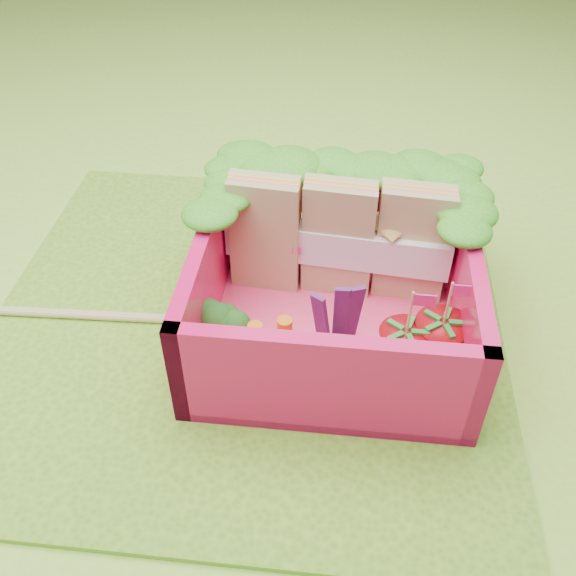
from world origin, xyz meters
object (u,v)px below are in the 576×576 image
Objects in this scene: bento_box at (334,287)px; broccoli at (221,324)px; strawberry_right at (440,342)px; strawberry_left at (403,351)px; chopsticks at (49,313)px; sandwich_stack at (339,239)px.

bento_box is 3.96× the size of broccoli.
strawberry_right is at bearing -24.00° from bento_box.
bento_box reaches higher than strawberry_left.
chopsticks is at bearing -177.32° from bento_box.
broccoli is at bearing -178.26° from strawberry_right.
strawberry_left is 0.20× the size of chopsticks.
bento_box is 2.63× the size of strawberry_right.
strawberry_left is (0.33, -0.57, -0.18)m from sandwich_stack.
strawberry_left reaches higher than broccoli.
broccoli is at bearing 177.61° from strawberry_left.
strawberry_left reaches higher than chopsticks.
broccoli is at bearing -10.97° from chopsticks.
sandwich_stack is 0.75m from broccoli.
chopsticks is (-1.80, 0.22, -0.16)m from strawberry_left.
chopsticks is (-1.96, 0.15, -0.16)m from strawberry_right.
broccoli reaches higher than chopsticks.
bento_box is 0.56m from strawberry_right.
chopsticks is (-0.95, 0.18, -0.20)m from broccoli.
chopsticks is at bearing 175.50° from strawberry_right.
sandwich_stack is 0.48× the size of chopsticks.
bento_box is 0.29m from sandwich_stack.
bento_box reaches higher than chopsticks.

